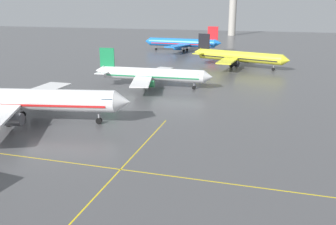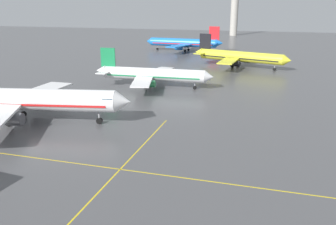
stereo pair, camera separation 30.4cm
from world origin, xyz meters
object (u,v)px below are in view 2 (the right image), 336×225
airliner_third_row (152,74)px  airliner_far_left_stand (239,57)px  airliner_far_right_stand (184,43)px  airliner_second_row (22,100)px

airliner_third_row → airliner_far_left_stand: bearing=63.0°
airliner_third_row → airliner_far_right_stand: 76.68m
airliner_far_right_stand → airliner_far_left_stand: bearing=-52.0°
airliner_second_row → airliner_far_right_stand: size_ratio=1.08×
airliner_second_row → airliner_far_left_stand: (33.58, 73.43, -0.57)m
airliner_far_left_stand → airliner_far_right_stand: airliner_far_right_stand is taller
airliner_second_row → airliner_far_right_stand: 111.20m
airliner_second_row → airliner_far_left_stand: 80.75m
airliner_third_row → airliner_far_left_stand: 43.04m
airliner_second_row → airliner_far_left_stand: size_ratio=1.17×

